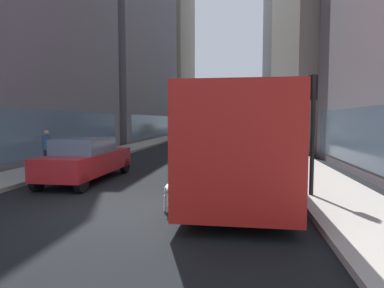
# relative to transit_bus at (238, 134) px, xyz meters

# --- Properties ---
(ground_plane) EXTENTS (120.00, 120.00, 0.00)m
(ground_plane) POSITION_rel_transit_bus_xyz_m (-2.80, 31.00, -1.78)
(ground_plane) COLOR black
(sidewalk_left) EXTENTS (2.40, 110.00, 0.15)m
(sidewalk_left) POSITION_rel_transit_bus_xyz_m (-8.50, 31.00, -1.70)
(sidewalk_left) COLOR #9E9991
(sidewalk_left) RESTS_ON ground
(sidewalk_right) EXTENTS (2.40, 110.00, 0.15)m
(sidewalk_right) POSITION_rel_transit_bus_xyz_m (2.90, 31.00, -1.70)
(sidewalk_right) COLOR #ADA89E
(sidewalk_right) RESTS_ON ground
(building_left_mid) EXTENTS (9.53, 23.37, 25.30)m
(building_left_mid) POSITION_rel_transit_bus_xyz_m (-14.70, 27.92, 10.87)
(building_left_mid) COLOR slate
(building_left_mid) RESTS_ON ground
(building_left_far) EXTENTS (10.37, 16.66, 41.73)m
(building_left_far) POSITION_rel_transit_bus_xyz_m (-14.70, 49.08, 19.08)
(building_left_far) COLOR #A0937F
(building_left_far) RESTS_ON ground
(building_right_mid) EXTENTS (10.73, 19.26, 22.06)m
(building_right_mid) POSITION_rel_transit_bus_xyz_m (9.10, 19.79, 9.24)
(building_right_mid) COLOR gray
(building_right_mid) RESTS_ON ground
(building_right_far) EXTENTS (10.17, 20.06, 30.53)m
(building_right_far) POSITION_rel_transit_bus_xyz_m (9.10, 40.15, 13.48)
(building_right_far) COLOR #4C515B
(building_right_far) RESTS_ON ground
(transit_bus) EXTENTS (2.78, 11.53, 3.05)m
(transit_bus) POSITION_rel_transit_bus_xyz_m (0.00, 0.00, 0.00)
(transit_bus) COLOR red
(transit_bus) RESTS_ON ground
(car_silver_sedan) EXTENTS (1.80, 4.44, 1.62)m
(car_silver_sedan) POSITION_rel_transit_bus_xyz_m (0.00, 28.70, -0.95)
(car_silver_sedan) COLOR #B7BABF
(car_silver_sedan) RESTS_ON ground
(car_white_van) EXTENTS (1.86, 4.28, 1.62)m
(car_white_van) POSITION_rel_transit_bus_xyz_m (-5.60, 20.23, -0.95)
(car_white_van) COLOR silver
(car_white_van) RESTS_ON ground
(car_yellow_taxi) EXTENTS (1.72, 4.48, 1.62)m
(car_yellow_taxi) POSITION_rel_transit_bus_xyz_m (-4.00, 43.66, -0.96)
(car_yellow_taxi) COLOR yellow
(car_yellow_taxi) RESTS_ON ground
(car_red_coupe) EXTENTS (1.73, 4.74, 1.62)m
(car_red_coupe) POSITION_rel_transit_bus_xyz_m (-5.60, -0.36, -0.95)
(car_red_coupe) COLOR red
(car_red_coupe) RESTS_ON ground
(box_truck) EXTENTS (2.30, 7.50, 3.05)m
(box_truck) POSITION_rel_transit_bus_xyz_m (0.00, 21.51, -0.11)
(box_truck) COLOR silver
(box_truck) RESTS_ON ground
(dalmatian_dog) EXTENTS (0.22, 0.96, 0.72)m
(dalmatian_dog) POSITION_rel_transit_bus_xyz_m (-1.72, -3.60, -1.26)
(dalmatian_dog) COLOR white
(dalmatian_dog) RESTS_ON ground
(pedestrian_with_handbag) EXTENTS (0.45, 0.34, 1.69)m
(pedestrian_with_handbag) POSITION_rel_transit_bus_xyz_m (-8.19, 1.22, -0.76)
(pedestrian_with_handbag) COLOR #1E1E2D
(pedestrian_with_handbag) RESTS_ON sidewalk_left
(traffic_light_near) EXTENTS (0.24, 0.41, 3.40)m
(traffic_light_near) POSITION_rel_transit_bus_xyz_m (2.10, -2.06, 0.66)
(traffic_light_near) COLOR black
(traffic_light_near) RESTS_ON sidewalk_right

